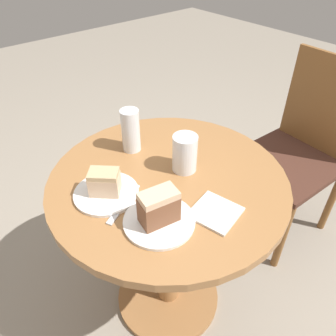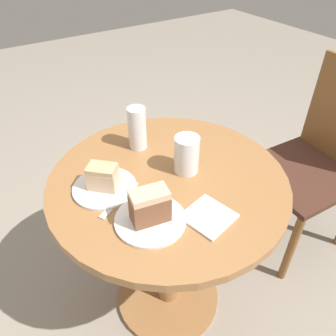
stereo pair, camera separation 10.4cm
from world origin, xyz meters
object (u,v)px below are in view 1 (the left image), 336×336
object	(u,v)px
plate_near	(159,221)
cake_slice_near	(159,207)
cake_slice_far	(105,182)
chair	(298,150)
plate_far	(106,193)
glass_lemonade	(131,133)
glass_water	(184,155)

from	to	relation	value
plate_near	cake_slice_near	xyz separation A→B (m)	(-0.00, 0.00, 0.06)
cake_slice_far	chair	bearing A→B (deg)	84.35
plate_far	cake_slice_far	world-z (taller)	cake_slice_far
plate_near	plate_far	distance (m)	0.20
chair	cake_slice_near	size ratio (longest dim) A/B	7.95
glass_lemonade	glass_water	size ratio (longest dim) A/B	1.23
cake_slice_near	glass_lemonade	world-z (taller)	glass_lemonade
cake_slice_far	glass_lemonade	bearing A→B (deg)	125.93
chair	glass_water	size ratio (longest dim) A/B	7.09
plate_far	glass_water	distance (m)	0.28
plate_far	plate_near	bearing A→B (deg)	14.60
plate_near	cake_slice_far	distance (m)	0.21
glass_water	cake_slice_far	bearing A→B (deg)	-102.91
cake_slice_far	glass_lemonade	size ratio (longest dim) A/B	0.67
cake_slice_near	cake_slice_far	size ratio (longest dim) A/B	1.08
plate_near	glass_lemonade	distance (m)	0.38
chair	glass_lemonade	bearing A→B (deg)	-103.56
plate_far	cake_slice_far	bearing A→B (deg)	0.00
chair	glass_water	xyz separation A→B (m)	(-0.04, -0.74, 0.30)
cake_slice_far	glass_water	world-z (taller)	glass_water
cake_slice_near	plate_near	bearing A→B (deg)	0.00
cake_slice_near	glass_lemonade	bearing A→B (deg)	156.03
plate_near	glass_water	bearing A→B (deg)	121.50
cake_slice_near	cake_slice_far	world-z (taller)	cake_slice_near
chair	glass_lemonade	xyz separation A→B (m)	(-0.25, -0.80, 0.31)
plate_far	glass_lemonade	bearing A→B (deg)	125.93
plate_far	cake_slice_near	distance (m)	0.21
glass_water	plate_far	bearing A→B (deg)	-102.91
plate_far	glass_lemonade	world-z (taller)	glass_lemonade
plate_near	cake_slice_near	distance (m)	0.06
cake_slice_near	glass_lemonade	distance (m)	0.37
plate_far	cake_slice_far	distance (m)	0.04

